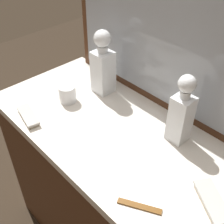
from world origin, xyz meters
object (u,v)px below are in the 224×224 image
object	(u,v)px
crystal_decanter_far_right	(103,68)
silver_brush_left	(28,116)
silver_brush_right	(212,202)
crystal_decanter_left	(181,116)
crystal_tumbler_far_left	(67,94)
tortoiseshell_comb	(139,206)

from	to	relation	value
crystal_decanter_far_right	silver_brush_left	bearing A→B (deg)	-99.23
crystal_decanter_far_right	silver_brush_right	size ratio (longest dim) A/B	1.82
crystal_decanter_far_right	crystal_decanter_left	xyz separation A→B (m)	(0.45, -0.01, -0.01)
silver_brush_right	crystal_decanter_left	bearing A→B (deg)	148.03
crystal_decanter_left	silver_brush_right	distance (m)	0.33
crystal_decanter_far_right	crystal_tumbler_far_left	size ratio (longest dim) A/B	3.91
crystal_decanter_left	crystal_tumbler_far_left	world-z (taller)	crystal_decanter_left
crystal_decanter_far_right	silver_brush_right	bearing A→B (deg)	-13.45
tortoiseshell_comb	silver_brush_right	bearing A→B (deg)	49.50
crystal_decanter_left	tortoiseshell_comb	xyz separation A→B (m)	(0.11, -0.34, -0.12)
crystal_decanter_far_right	tortoiseshell_comb	size ratio (longest dim) A/B	2.31
silver_brush_right	tortoiseshell_comb	distance (m)	0.23
crystal_decanter_left	tortoiseshell_comb	world-z (taller)	crystal_decanter_left
crystal_decanter_far_right	silver_brush_right	world-z (taller)	crystal_decanter_far_right
crystal_decanter_left	crystal_tumbler_far_left	xyz separation A→B (m)	(-0.50, -0.17, -0.08)
silver_brush_left	crystal_decanter_far_right	bearing A→B (deg)	80.77
tortoiseshell_comb	crystal_decanter_far_right	bearing A→B (deg)	148.37
crystal_tumbler_far_left	crystal_decanter_left	bearing A→B (deg)	18.59
tortoiseshell_comb	silver_brush_left	bearing A→B (deg)	-176.94
crystal_tumbler_far_left	silver_brush_right	bearing A→B (deg)	0.45
silver_brush_left	tortoiseshell_comb	size ratio (longest dim) A/B	1.21
crystal_decanter_left	crystal_tumbler_far_left	size ratio (longest dim) A/B	3.68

